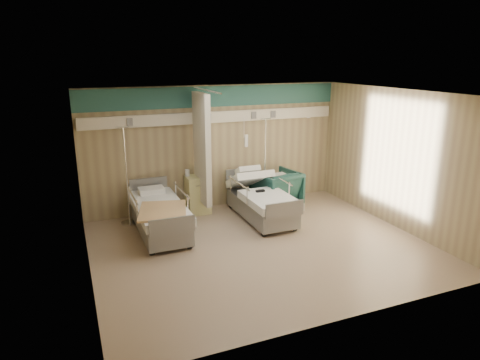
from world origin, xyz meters
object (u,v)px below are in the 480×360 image
bedside_cabinet (198,194)px  visitor_armchair (276,189)px  iv_stand_left (129,204)px  iv_stand_right (265,187)px  bed_right (261,205)px  bed_left (160,219)px

bedside_cabinet → visitor_armchair: size_ratio=0.89×
visitor_armchair → iv_stand_left: (-3.33, 0.24, -0.01)m
iv_stand_left → iv_stand_right: bearing=1.5°
bedside_cabinet → iv_stand_right: size_ratio=0.41×
bed_right → iv_stand_left: bearing=163.4°
iv_stand_right → iv_stand_left: bearing=-178.5°
iv_stand_right → bed_left: bearing=-161.9°
bed_right → visitor_armchair: (0.65, 0.55, 0.12)m
bed_left → visitor_armchair: (2.85, 0.55, 0.12)m
bed_right → iv_stand_left: (-2.68, 0.80, 0.11)m
bed_left → bedside_cabinet: size_ratio=2.54×
bed_left → iv_stand_left: 0.94m
bed_left → bed_right: bearing=0.0°
visitor_armchair → iv_stand_left: size_ratio=0.46×
bed_left → iv_stand_left: (-0.48, 0.80, 0.11)m
visitor_armchair → bed_left: bearing=1.0°
bed_left → visitor_armchair: 2.91m
bedside_cabinet → bed_right: bearing=-38.0°
bed_left → visitor_armchair: size_ratio=2.25×
bedside_cabinet → iv_stand_right: (1.65, -0.02, -0.01)m
bed_left → bedside_cabinet: bearing=40.6°
bed_left → visitor_armchair: bearing=11.0°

